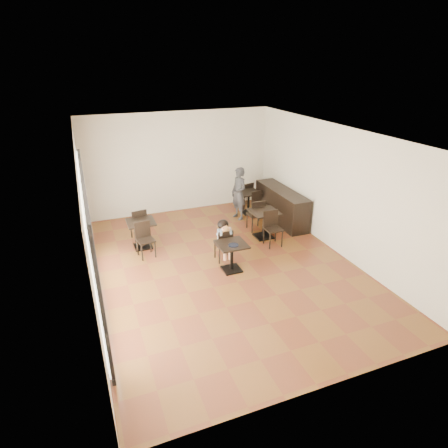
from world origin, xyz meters
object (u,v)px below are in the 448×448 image
chair_left_a (138,224)px  chair_back_b (260,205)px  cafe_table_back (248,202)px  child_table (232,257)px  chair_mid_a (255,215)px  child (223,240)px  chair_mid_b (273,229)px  chair_back_a (246,194)px  cafe_table_mid (264,224)px  adult_patron (239,194)px  cafe_table_left (142,234)px  child_chair (223,244)px  chair_left_b (146,240)px

chair_left_a → chair_back_b: (3.80, 0.10, -0.02)m
cafe_table_back → chair_left_a: bearing=-169.9°
child_table → chair_mid_a: (1.53, 1.90, 0.12)m
child_table → chair_mid_a: bearing=51.1°
child → chair_left_a: size_ratio=1.19×
chair_mid_a → chair_left_a: 3.35m
chair_mid_b → chair_back_a: 2.96m
chair_back_b → chair_mid_b: bearing=-119.5°
child_table → chair_left_a: chair_left_a is taller
cafe_table_mid → chair_mid_a: size_ratio=0.83×
chair_mid_a → chair_left_a: (-3.30, 0.62, -0.02)m
adult_patron → chair_left_a: 3.22m
cafe_table_back → chair_back_b: chair_back_b is taller
adult_patron → cafe_table_back: (0.48, 0.30, -0.46)m
chair_back_b → cafe_table_left: bearing=175.7°
child → cafe_table_back: (1.89, 2.62, -0.18)m
child_chair → cafe_table_left: (-1.77, 1.42, -0.05)m
cafe_table_mid → child_table: bearing=-138.6°
child_chair → cafe_table_back: bearing=-125.8°
child → child_table: bearing=-90.0°
cafe_table_mid → chair_mid_a: 0.56m
child_chair → chair_back_b: size_ratio=0.99×
chair_back_b → child: bearing=-148.5°
cafe_table_left → chair_mid_b: bearing=-19.5°
chair_mid_b → chair_back_a: size_ratio=1.10×
chair_back_b → adult_patron: bearing=144.1°
chair_mid_b → chair_mid_a: bearing=90.0°
child_chair → child: 0.11m
cafe_table_back → chair_back_b: (0.15, -0.55, 0.07)m
child → chair_back_a: (2.03, 3.17, -0.11)m
cafe_table_left → chair_left_a: chair_left_a is taller
cafe_table_left → chair_back_a: (3.80, 1.75, 0.06)m
child → chair_mid_a: child is taller
chair_left_b → chair_back_b: size_ratio=1.05×
cafe_table_mid → cafe_table_back: bearing=78.9°
child_table → cafe_table_left: cafe_table_left is taller
child_chair → chair_left_b: 1.97m
adult_patron → chair_mid_b: (0.12, -2.07, -0.34)m
cafe_table_left → chair_back_a: 4.18m
chair_left_b → cafe_table_back: bearing=16.5°
child_chair → child_table: bearing=90.0°
adult_patron → chair_left_a: size_ratio=1.82×
chair_left_a → chair_left_b: 1.10m
cafe_table_back → chair_left_a: size_ratio=0.79×
chair_back_a → chair_mid_a: bearing=60.5°
cafe_table_left → chair_left_b: 0.56m
cafe_table_mid → child_chair: bearing=-152.4°
adult_patron → chair_mid_a: adult_patron is taller
child_table → adult_patron: (1.41, 2.87, 0.47)m
child_chair → child: (0.00, 0.00, 0.11)m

